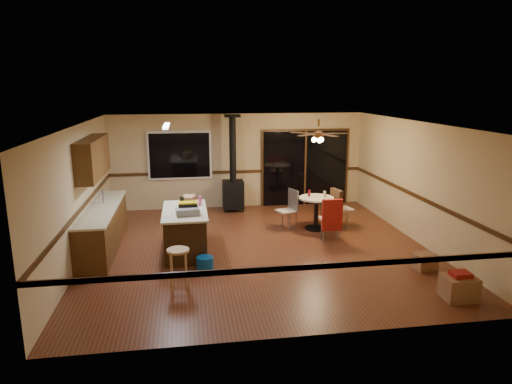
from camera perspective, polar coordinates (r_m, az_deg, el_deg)
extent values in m
plane|color=#572A18|center=(9.65, 0.28, -7.06)|extent=(7.00, 7.00, 0.00)
plane|color=silver|center=(9.09, 0.29, 8.51)|extent=(7.00, 7.00, 0.00)
plane|color=tan|center=(12.69, -2.22, 3.90)|extent=(7.00, 0.00, 7.00)
plane|color=tan|center=(5.99, 5.63, -6.77)|extent=(7.00, 0.00, 7.00)
plane|color=tan|center=(9.40, -21.28, -0.26)|extent=(0.00, 7.00, 7.00)
plane|color=tan|center=(10.42, 19.66, 1.10)|extent=(0.00, 7.00, 7.00)
cube|color=black|center=(12.53, -9.51, 4.54)|extent=(1.72, 0.10, 1.32)
cube|color=black|center=(13.04, 6.14, 2.97)|extent=(2.52, 0.10, 2.10)
cube|color=#523114|center=(10.04, -18.60, -4.39)|extent=(0.60, 3.00, 0.86)
cube|color=beige|center=(9.92, -18.79, -1.90)|extent=(0.64, 3.04, 0.04)
cube|color=#523114|center=(9.93, -19.74, 4.07)|extent=(0.35, 2.00, 0.80)
cube|color=#341F0D|center=(9.41, -8.82, -5.01)|extent=(0.80, 1.60, 0.86)
cube|color=beige|center=(9.28, -8.91, -2.36)|extent=(0.88, 1.68, 0.04)
cube|color=black|center=(12.40, -2.87, -0.31)|extent=(0.55, 0.50, 0.75)
cylinder|color=black|center=(12.17, -2.93, 5.47)|extent=(0.18, 0.18, 1.77)
cylinder|color=brown|center=(10.56, 7.81, 7.12)|extent=(0.24, 0.24, 0.10)
cylinder|color=brown|center=(10.53, 7.85, 8.58)|extent=(0.05, 0.05, 0.16)
sphere|color=#FFD88C|center=(10.57, 7.79, 6.47)|extent=(0.16, 0.16, 0.16)
cube|color=white|center=(9.29, -11.16, 8.11)|extent=(0.10, 1.20, 0.04)
cube|color=slate|center=(8.87, -8.55, -2.47)|extent=(0.47, 0.30, 0.14)
cube|color=black|center=(9.02, -8.53, -2.02)|extent=(0.36, 0.20, 0.20)
cube|color=gold|center=(8.99, -8.56, -1.33)|extent=(0.37, 0.21, 0.03)
cube|color=brown|center=(9.54, -8.41, -1.12)|extent=(0.33, 0.39, 0.22)
cylinder|color=black|center=(9.22, -9.23, -1.43)|extent=(0.10, 0.10, 0.29)
cylinder|color=#D84C8C|center=(9.53, -7.02, -1.11)|extent=(0.07, 0.07, 0.21)
cylinder|color=white|center=(9.57, -8.31, -1.15)|extent=(0.08, 0.08, 0.19)
cylinder|color=tan|center=(7.86, -9.64, -9.43)|extent=(0.44, 0.44, 0.69)
cylinder|color=#0C50A8|center=(8.58, -6.39, -8.87)|extent=(0.39, 0.39, 0.26)
cylinder|color=black|center=(11.01, 7.45, -4.50)|extent=(0.51, 0.51, 0.04)
cylinder|color=black|center=(10.90, 7.51, -2.64)|extent=(0.10, 0.10, 0.70)
cylinder|color=beige|center=(10.81, 7.56, -0.76)|extent=(0.82, 0.82, 0.04)
cylinder|color=#590C14|center=(10.84, 6.67, -0.14)|extent=(0.08, 0.08, 0.16)
cylinder|color=beige|center=(10.79, 8.57, -0.28)|extent=(0.08, 0.08, 0.15)
cube|color=tan|center=(10.81, 3.80, -2.37)|extent=(0.51, 0.51, 0.03)
cube|color=slate|center=(10.85, 4.67, -0.96)|extent=(0.16, 0.39, 0.50)
cube|color=tan|center=(10.28, 9.14, -3.34)|extent=(0.41, 0.41, 0.03)
cube|color=slate|center=(10.03, 9.48, -2.27)|extent=(0.40, 0.04, 0.50)
cube|color=#9E1B12|center=(10.04, 9.49, -2.85)|extent=(0.44, 0.12, 0.70)
cube|color=tan|center=(11.15, 10.90, -2.10)|extent=(0.47, 0.47, 0.03)
cube|color=slate|center=(10.99, 10.11, -0.94)|extent=(0.11, 0.40, 0.50)
cube|color=#362114|center=(11.00, 10.00, -1.45)|extent=(0.19, 0.45, 0.70)
cube|color=brown|center=(12.45, -8.21, -1.68)|extent=(0.47, 0.39, 0.36)
cube|color=brown|center=(8.11, 24.05, -10.86)|extent=(0.52, 0.44, 0.38)
cube|color=brown|center=(9.11, 20.33, -8.16)|extent=(0.41, 0.36, 0.30)
cube|color=maroon|center=(8.03, 24.20, -9.36)|extent=(0.30, 0.26, 0.08)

